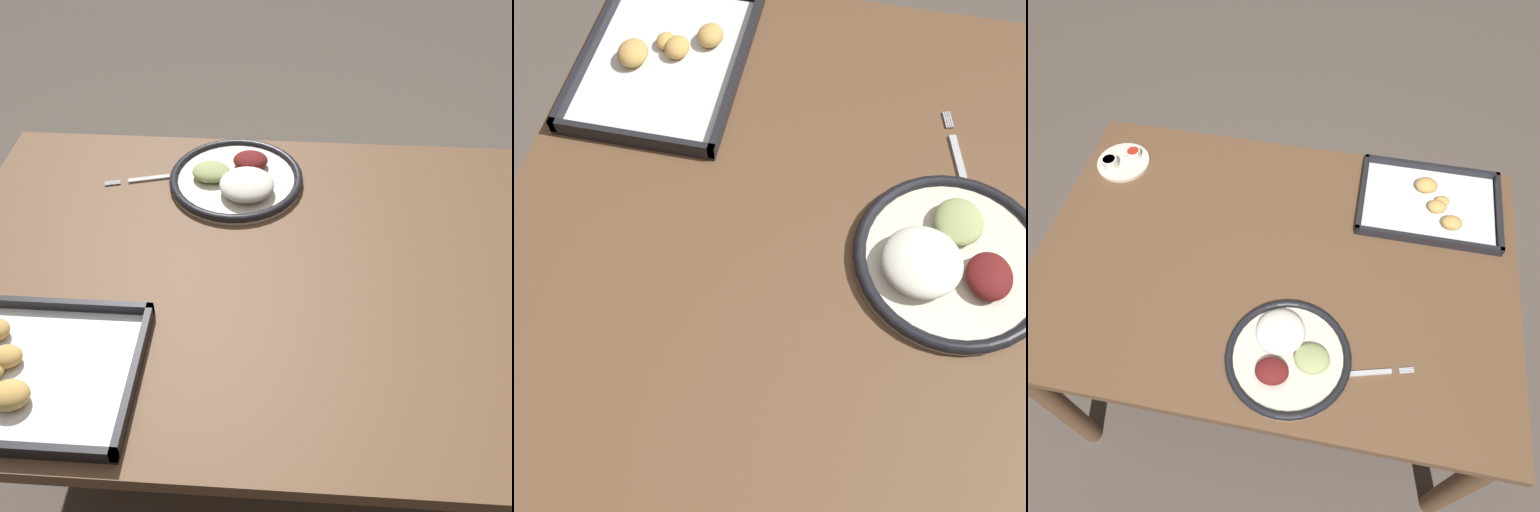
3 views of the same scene
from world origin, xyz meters
TOP-DOWN VIEW (x-y plane):
  - ground_plane at (0.00, 0.00)m, footprint 8.00×8.00m
  - dining_table at (0.00, 0.00)m, footprint 1.28×0.88m
  - dinner_plate at (0.09, -0.26)m, footprint 0.30×0.30m
  - fork at (0.28, -0.27)m, footprint 0.19×0.06m
  - baking_tray at (0.40, 0.27)m, footprint 0.40×0.29m

SIDE VIEW (x-z plane):
  - ground_plane at x=0.00m, z-range 0.00..0.00m
  - dining_table at x=0.00m, z-range 0.26..0.99m
  - fork at x=0.28m, z-range 0.72..0.73m
  - baking_tray at x=0.40m, z-range 0.71..0.75m
  - dinner_plate at x=0.09m, z-range 0.71..0.76m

